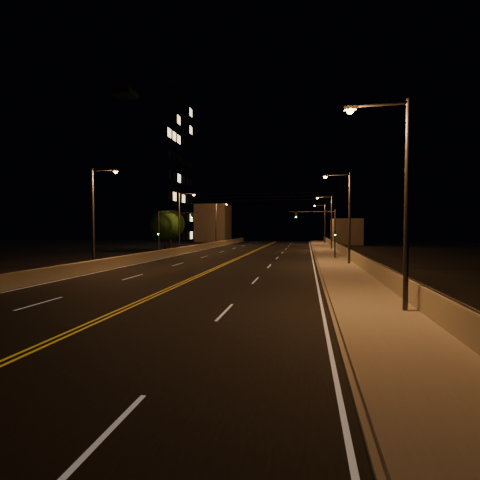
% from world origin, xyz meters
% --- Properties ---
extents(ground, '(160.00, 160.00, 0.00)m').
position_xyz_m(ground, '(0.00, 0.00, 0.00)').
color(ground, black).
rests_on(ground, ground).
extents(road, '(18.00, 120.00, 0.02)m').
position_xyz_m(road, '(0.00, 20.00, 0.01)').
color(road, black).
rests_on(road, ground).
extents(sidewalk, '(3.60, 120.00, 0.30)m').
position_xyz_m(sidewalk, '(10.80, 20.00, 0.15)').
color(sidewalk, gray).
rests_on(sidewalk, ground).
extents(curb, '(0.14, 120.00, 0.15)m').
position_xyz_m(curb, '(8.93, 20.00, 0.07)').
color(curb, gray).
rests_on(curb, ground).
extents(parapet_wall, '(0.30, 120.00, 1.00)m').
position_xyz_m(parapet_wall, '(12.45, 20.00, 0.80)').
color(parapet_wall, gray).
rests_on(parapet_wall, sidewalk).
extents(jersey_barrier, '(0.45, 120.00, 0.96)m').
position_xyz_m(jersey_barrier, '(-9.04, 20.00, 0.48)').
color(jersey_barrier, gray).
rests_on(jersey_barrier, ground).
extents(distant_building_right, '(6.00, 10.00, 5.59)m').
position_xyz_m(distant_building_right, '(16.50, 67.22, 2.80)').
color(distant_building_right, slate).
rests_on(distant_building_right, ground).
extents(distant_building_left, '(8.00, 8.00, 9.66)m').
position_xyz_m(distant_building_left, '(-16.00, 74.91, 4.83)').
color(distant_building_left, slate).
rests_on(distant_building_left, ground).
extents(parapet_rail, '(0.06, 120.00, 0.06)m').
position_xyz_m(parapet_rail, '(12.45, 20.00, 1.33)').
color(parapet_rail, black).
rests_on(parapet_rail, parapet_wall).
extents(lane_markings, '(17.32, 116.00, 0.00)m').
position_xyz_m(lane_markings, '(0.00, 19.93, 0.02)').
color(lane_markings, silver).
rests_on(lane_markings, road).
extents(streetlight_0, '(2.55, 0.28, 8.66)m').
position_xyz_m(streetlight_0, '(11.51, 2.03, 5.03)').
color(streetlight_0, '#2D2D33').
rests_on(streetlight_0, ground).
extents(streetlight_1, '(2.55, 0.28, 8.66)m').
position_xyz_m(streetlight_1, '(11.51, 20.67, 5.03)').
color(streetlight_1, '#2D2D33').
rests_on(streetlight_1, ground).
extents(streetlight_2, '(2.55, 0.28, 8.66)m').
position_xyz_m(streetlight_2, '(11.51, 43.99, 5.03)').
color(streetlight_2, '#2D2D33').
rests_on(streetlight_2, ground).
extents(streetlight_3, '(2.55, 0.28, 8.66)m').
position_xyz_m(streetlight_3, '(11.51, 63.88, 5.03)').
color(streetlight_3, '#2D2D33').
rests_on(streetlight_3, ground).
extents(streetlight_4, '(2.55, 0.28, 8.66)m').
position_xyz_m(streetlight_4, '(-9.91, 14.27, 5.03)').
color(streetlight_4, '#2D2D33').
rests_on(streetlight_4, ground).
extents(streetlight_5, '(2.55, 0.28, 8.66)m').
position_xyz_m(streetlight_5, '(-9.91, 34.92, 5.03)').
color(streetlight_5, '#2D2D33').
rests_on(streetlight_5, ground).
extents(streetlight_6, '(2.55, 0.28, 8.66)m').
position_xyz_m(streetlight_6, '(-9.91, 55.67, 5.03)').
color(streetlight_6, '#2D2D33').
rests_on(streetlight_6, ground).
extents(traffic_signal_right, '(5.11, 0.31, 5.61)m').
position_xyz_m(traffic_signal_right, '(9.94, 26.91, 3.60)').
color(traffic_signal_right, '#2D2D33').
rests_on(traffic_signal_right, ground).
extents(traffic_signal_left, '(5.11, 0.31, 5.61)m').
position_xyz_m(traffic_signal_left, '(-8.74, 26.91, 3.60)').
color(traffic_signal_left, '#2D2D33').
rests_on(traffic_signal_left, ground).
extents(overhead_wires, '(22.00, 0.03, 0.83)m').
position_xyz_m(overhead_wires, '(0.00, 29.50, 7.40)').
color(overhead_wires, black).
extents(building_tower, '(24.00, 15.00, 31.65)m').
position_xyz_m(building_tower, '(-28.74, 53.47, 15.25)').
color(building_tower, slate).
rests_on(building_tower, ground).
extents(tree_0, '(4.58, 4.58, 6.21)m').
position_xyz_m(tree_0, '(-13.11, 36.57, 3.91)').
color(tree_0, black).
rests_on(tree_0, ground).
extents(tree_1, '(4.99, 4.99, 6.76)m').
position_xyz_m(tree_1, '(-15.50, 44.63, 4.26)').
color(tree_1, black).
rests_on(tree_1, ground).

